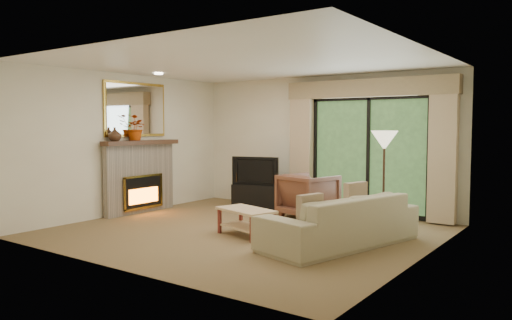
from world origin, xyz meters
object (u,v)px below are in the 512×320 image
Objects in this scene: media_console at (257,196)px; coffee_table at (246,222)px; sofa at (340,220)px; armchair at (308,196)px.

media_console reaches higher than coffee_table.
armchair is at bearing -123.19° from sofa.
coffee_table is at bearing -63.38° from sofa.
sofa is at bearing 145.51° from armchair.
media_console is 1.45m from armchair.
media_console is 2.59m from coffee_table.
coffee_table is at bearing 103.21° from armchair.
media_console is 1.08× the size of armchair.
coffee_table is (-1.40, -0.28, -0.15)m from sofa.
coffee_table is (-0.02, -1.83, -0.19)m from armchair.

